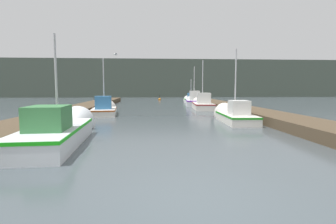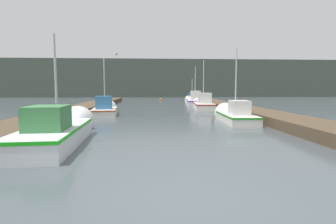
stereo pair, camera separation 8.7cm
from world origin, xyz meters
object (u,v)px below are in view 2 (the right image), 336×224
at_px(fishing_boat_0, 61,129).
at_px(fishing_boat_4, 195,101).
at_px(fishing_boat_1, 234,115).
at_px(fishing_boat_5, 192,100).
at_px(channel_buoy, 161,99).
at_px(mooring_piling_1, 203,99).
at_px(fishing_boat_3, 203,104).
at_px(seagull_lead, 116,54).
at_px(fishing_boat_2, 105,109).
at_px(mooring_piling_0, 192,98).

height_order(fishing_boat_0, fishing_boat_4, fishing_boat_4).
height_order(fishing_boat_1, fishing_boat_5, fishing_boat_1).
relative_size(fishing_boat_5, channel_buoy, 5.89).
relative_size(fishing_boat_0, fishing_boat_1, 1.31).
bearing_deg(mooring_piling_1, fishing_boat_3, -100.84).
height_order(fishing_boat_3, seagull_lead, fishing_boat_3).
height_order(fishing_boat_5, mooring_piling_1, fishing_boat_5).
relative_size(fishing_boat_0, channel_buoy, 6.84).
bearing_deg(fishing_boat_0, fishing_boat_5, 66.49).
xyz_separation_m(fishing_boat_3, fishing_boat_4, (-0.05, 4.45, 0.06)).
height_order(fishing_boat_4, channel_buoy, fishing_boat_4).
xyz_separation_m(fishing_boat_1, fishing_boat_2, (-8.49, 4.92, 0.00)).
distance_m(fishing_boat_1, mooring_piling_1, 15.74).
bearing_deg(channel_buoy, fishing_boat_2, -102.79).
bearing_deg(channel_buoy, mooring_piling_0, -45.24).
relative_size(mooring_piling_0, channel_buoy, 1.06).
height_order(fishing_boat_1, channel_buoy, fishing_boat_1).
height_order(fishing_boat_0, channel_buoy, fishing_boat_0).
bearing_deg(seagull_lead, fishing_boat_0, -26.63).
bearing_deg(fishing_boat_0, mooring_piling_1, 62.03).
bearing_deg(fishing_boat_2, fishing_boat_5, 51.47).
bearing_deg(mooring_piling_0, fishing_boat_5, -98.86).
relative_size(fishing_boat_3, fishing_boat_4, 1.14).
bearing_deg(fishing_boat_1, fishing_boat_5, 91.65).
relative_size(fishing_boat_1, mooring_piling_1, 3.72).
height_order(fishing_boat_2, fishing_boat_4, fishing_boat_4).
bearing_deg(fishing_boat_3, mooring_piling_0, 90.60).
height_order(mooring_piling_0, seagull_lead, seagull_lead).
bearing_deg(seagull_lead, fishing_boat_4, 126.66).
bearing_deg(mooring_piling_1, channel_buoy, 112.46).
xyz_separation_m(fishing_boat_1, seagull_lead, (-7.34, 2.98, 3.91)).
height_order(fishing_boat_0, mooring_piling_0, fishing_boat_0).
relative_size(fishing_boat_4, channel_buoy, 5.13).
height_order(fishing_boat_2, mooring_piling_1, fishing_boat_2).
height_order(fishing_boat_0, fishing_boat_2, fishing_boat_2).
distance_m(fishing_boat_2, seagull_lead, 4.51).
distance_m(fishing_boat_0, mooring_piling_0, 29.31).
relative_size(fishing_boat_2, fishing_boat_4, 0.98).
bearing_deg(fishing_boat_1, channel_buoy, 99.82).
xyz_separation_m(fishing_boat_0, fishing_boat_2, (-0.12, 10.20, -0.07)).
bearing_deg(mooring_piling_1, fishing_boat_4, -124.37).
bearing_deg(fishing_boat_1, mooring_piling_0, 90.17).
xyz_separation_m(fishing_boat_2, mooring_piling_0, (9.39, 17.61, 0.13)).
height_order(fishing_boat_0, fishing_boat_5, fishing_boat_0).
xyz_separation_m(mooring_piling_0, seagull_lead, (-8.25, -19.55, 3.78)).
height_order(fishing_boat_0, fishing_boat_1, fishing_boat_1).
xyz_separation_m(fishing_boat_0, seagull_lead, (1.02, 8.26, 3.84)).
distance_m(fishing_boat_4, mooring_piling_1, 2.24).
distance_m(fishing_boat_4, channel_buoy, 13.55).
distance_m(fishing_boat_4, fishing_boat_5, 4.58).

